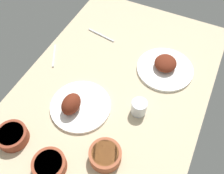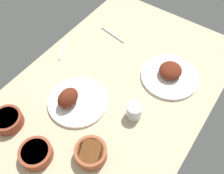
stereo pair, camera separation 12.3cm
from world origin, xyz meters
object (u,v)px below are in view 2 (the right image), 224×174
object	(u,v)px
bowl_cream	(36,153)
bowl_soup	(91,153)
plate_center_main	(74,100)
spoon_loose	(63,49)
fork_loose	(113,35)
bowl_sauce	(8,120)
plate_far_side	(170,74)
water_tumbler	(134,111)

from	to	relation	value
bowl_cream	bowl_soup	xyz separation A→B (cm)	(13.02, -18.30, 0.31)
plate_center_main	spoon_loose	size ratio (longest dim) A/B	1.75
bowl_soup	fork_loose	world-z (taller)	bowl_soup
plate_center_main	fork_loose	bearing A→B (deg)	14.27
spoon_loose	bowl_sauce	bearing A→B (deg)	-15.51
plate_far_side	bowl_cream	distance (cm)	73.54
plate_center_main	water_tumbler	bearing A→B (deg)	-68.30
water_tumbler	plate_center_main	bearing A→B (deg)	111.70
plate_far_side	bowl_cream	size ratio (longest dim) A/B	2.17
plate_center_main	bowl_sauce	bearing A→B (deg)	145.84
plate_center_main	bowl_soup	bearing A→B (deg)	-125.43
plate_center_main	bowl_soup	world-z (taller)	plate_center_main
bowl_cream	plate_far_side	bearing A→B (deg)	-20.03
plate_far_side	bowl_sauce	bearing A→B (deg)	144.65
water_tumbler	fork_loose	size ratio (longest dim) A/B	0.42
plate_far_side	bowl_soup	distance (cm)	56.50
bowl_cream	fork_loose	xyz separation A→B (cm)	(77.85, 16.52, -2.40)
fork_loose	spoon_loose	distance (cm)	30.15
plate_far_side	spoon_loose	world-z (taller)	plate_far_side
bowl_soup	plate_center_main	bearing A→B (deg)	54.57
bowl_sauce	bowl_soup	world-z (taller)	bowl_soup
bowl_sauce	fork_loose	size ratio (longest dim) A/B	0.74
fork_loose	spoon_loose	world-z (taller)	same
water_tumbler	bowl_soup	bearing A→B (deg)	171.31
plate_center_main	bowl_cream	distance (cm)	29.23
plate_far_side	fork_loose	xyz separation A→B (cm)	(8.76, 41.71, -1.77)
bowl_cream	fork_loose	world-z (taller)	bowl_cream
fork_loose	plate_center_main	bearing A→B (deg)	114.09
fork_loose	spoon_loose	bearing A→B (deg)	67.97
bowl_sauce	fork_loose	distance (cm)	74.40
plate_far_side	water_tumbler	size ratio (longest dim) A/B	3.89
bowl_cream	bowl_soup	size ratio (longest dim) A/B	1.01
plate_far_side	bowl_cream	world-z (taller)	plate_far_side
bowl_cream	bowl_soup	bearing A→B (deg)	-54.56
plate_center_main	bowl_cream	world-z (taller)	plate_center_main
bowl_soup	plate_far_side	bearing A→B (deg)	-7.00
water_tumbler	bowl_cream	bearing A→B (deg)	150.48
bowl_cream	spoon_loose	size ratio (longest dim) A/B	0.83
fork_loose	spoon_loose	xyz separation A→B (cm)	(-25.61, 15.91, 0.00)
spoon_loose	plate_center_main	bearing A→B (deg)	22.13
bowl_cream	water_tumbler	size ratio (longest dim) A/B	1.79
water_tumbler	spoon_loose	distance (cm)	56.34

